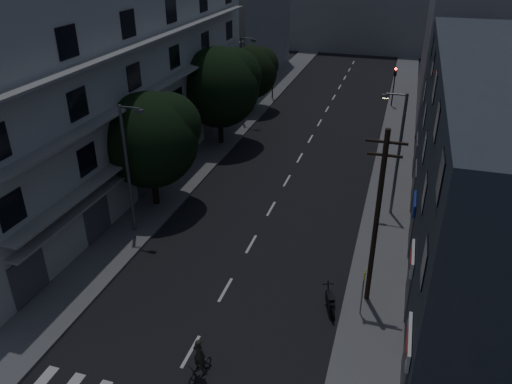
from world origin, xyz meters
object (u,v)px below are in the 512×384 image
Objects in this scene: utility_pole at (377,217)px; bus_stop_sign at (363,284)px; motorcycle at (330,302)px; cyclist at (200,364)px.

utility_pole is 3.56× the size of bus_stop_sign.
utility_pole reaches higher than motorcycle.
motorcycle is (-1.66, -1.28, -4.36)m from utility_pole.
bus_stop_sign reaches higher than cyclist.
utility_pole is at bearing 17.54° from motorcycle.
bus_stop_sign is 8.30m from cyclist.
motorcycle is at bearing -178.61° from bus_stop_sign.
utility_pole reaches higher than cyclist.
motorcycle is 0.95× the size of cyclist.
utility_pole is at bearing 81.36° from bus_stop_sign.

